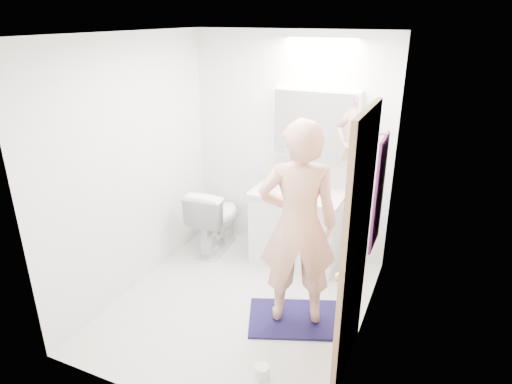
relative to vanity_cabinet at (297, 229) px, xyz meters
The scene contains 23 objects.
floor 1.06m from the vanity_cabinet, 102.41° to the right, with size 2.50×2.50×0.00m, color silver.
ceiling 2.24m from the vanity_cabinet, 102.41° to the right, with size 2.50×2.50×0.00m, color white.
wall_back 0.88m from the vanity_cabinet, 126.68° to the left, with size 2.50×2.50×0.00m, color white.
wall_front 2.37m from the vanity_cabinet, 95.47° to the right, with size 2.50×2.50×0.00m, color white.
wall_left 1.82m from the vanity_cabinet, 143.67° to the right, with size 2.50×2.50×0.00m, color white.
wall_right 1.54m from the vanity_cabinet, 47.39° to the right, with size 2.50×2.50×0.00m, color white.
vanity_cabinet is the anchor object (origin of this frame).
countertop 0.41m from the vanity_cabinet, 90.00° to the right, with size 0.95×0.58×0.04m, color silver.
sink_basin 0.45m from the vanity_cabinet, 90.00° to the left, with size 0.36×0.36×0.03m, color white.
faucet 0.56m from the vanity_cabinet, 90.00° to the left, with size 0.02×0.02×0.16m, color silver.
medicine_cabinet 1.13m from the vanity_cabinet, 67.33° to the left, with size 0.88×0.14×0.70m, color white.
mirror_panel 1.12m from the vanity_cabinet, 56.79° to the left, with size 0.84×0.01×0.66m, color silver.
toilet 0.94m from the vanity_cabinet, behind, with size 0.43×0.75×0.77m, color white.
bath_rug 1.10m from the vanity_cabinet, 71.29° to the right, with size 0.80×0.55×0.02m, color #17133D.
person 1.17m from the vanity_cabinet, 71.29° to the right, with size 0.65×0.43×1.78m, color #E19F87.
door 1.69m from the vanity_cabinet, 56.58° to the right, with size 0.04×0.80×2.00m, color #AF7C57.
door_knob 1.90m from the vanity_cabinet, 62.86° to the right, with size 0.06×0.06×0.06m, color gold.
towel 1.19m from the vanity_cabinet, 25.61° to the right, with size 0.02×0.42×1.00m, color #14143F.
towel_hook 1.55m from the vanity_cabinet, 25.95° to the right, with size 0.02×0.02×0.07m, color silver.
soap_bottle_a 0.67m from the vanity_cabinet, 156.82° to the left, with size 0.09×0.09×0.24m, color #C2BA7E.
soap_bottle_b 0.58m from the vanity_cabinet, 139.30° to the left, with size 0.07×0.07×0.16m, color #5884BE.
toothbrush_cup 0.53m from the vanity_cabinet, 42.14° to the left, with size 0.10×0.10×0.09m, color #456ED1.
toilet_paper_roll 1.78m from the vanity_cabinet, 78.95° to the right, with size 0.11×0.11×0.10m, color white.
Camera 1 is at (1.56, -3.11, 2.53)m, focal length 31.11 mm.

